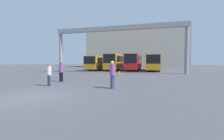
% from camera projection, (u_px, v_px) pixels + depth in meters
% --- Properties ---
extents(ground_plane, '(200.00, 200.00, 0.00)m').
position_uv_depth(ground_plane, '(31.00, 97.00, 7.39)').
color(ground_plane, '#47474C').
extents(building_backdrop, '(32.04, 12.00, 12.89)m').
position_uv_depth(building_backdrop, '(136.00, 49.00, 51.74)').
color(building_backdrop, '#B7B2A3').
rests_on(building_backdrop, ground).
extents(overhead_gantry, '(21.66, 0.80, 7.61)m').
position_uv_depth(overhead_gantry, '(117.00, 35.00, 24.48)').
color(overhead_gantry, gray).
rests_on(overhead_gantry, ground).
extents(bus_slot_0, '(2.58, 11.87, 2.95)m').
position_uv_depth(bus_slot_0, '(100.00, 62.00, 34.04)').
color(bus_slot_0, orange).
rests_on(bus_slot_0, ground).
extents(bus_slot_1, '(2.52, 10.18, 3.32)m').
position_uv_depth(bus_slot_1, '(116.00, 61.00, 32.19)').
color(bus_slot_1, orange).
rests_on(bus_slot_1, ground).
extents(bus_slot_2, '(2.47, 10.19, 3.26)m').
position_uv_depth(bus_slot_2, '(134.00, 61.00, 31.16)').
color(bus_slot_2, red).
rests_on(bus_slot_2, ground).
extents(bus_slot_3, '(2.55, 10.83, 3.12)m').
position_uv_depth(bus_slot_3, '(153.00, 62.00, 30.44)').
color(bus_slot_3, orange).
rests_on(bus_slot_3, ground).
extents(pedestrian_mid_left, '(0.36, 0.36, 1.75)m').
position_uv_depth(pedestrian_mid_left, '(61.00, 71.00, 13.21)').
color(pedestrian_mid_left, black).
rests_on(pedestrian_mid_left, ground).
extents(pedestrian_near_left, '(0.37, 0.37, 1.80)m').
position_uv_depth(pedestrian_near_left, '(112.00, 74.00, 9.74)').
color(pedestrian_near_left, navy).
rests_on(pedestrian_near_left, ground).
extents(pedestrian_near_center, '(0.34, 0.34, 1.66)m').
position_uv_depth(pedestrian_near_center, '(49.00, 74.00, 10.80)').
color(pedestrian_near_center, navy).
rests_on(pedestrian_near_center, ground).
extents(traffic_cone, '(0.39, 0.39, 0.62)m').
position_uv_depth(traffic_cone, '(119.00, 73.00, 20.10)').
color(traffic_cone, orange).
rests_on(traffic_cone, ground).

